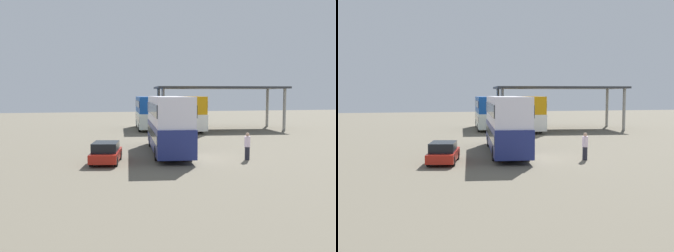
% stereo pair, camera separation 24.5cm
% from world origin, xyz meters
% --- Properties ---
extents(ground_plane, '(140.00, 140.00, 0.00)m').
position_xyz_m(ground_plane, '(0.00, 0.00, 0.00)').
color(ground_plane, '#665F4F').
extents(double_decker_main, '(3.78, 11.31, 4.19)m').
position_xyz_m(double_decker_main, '(-1.13, 2.95, 2.30)').
color(double_decker_main, navy).
rests_on(double_decker_main, ground_plane).
extents(parked_hatchback, '(2.40, 4.09, 1.35)m').
position_xyz_m(parked_hatchback, '(-5.94, -0.39, 0.67)').
color(parked_hatchback, '#B11E13').
rests_on(parked_hatchback, ground_plane).
extents(double_decker_near_canopy, '(3.51, 10.29, 4.04)m').
position_xyz_m(double_decker_near_canopy, '(0.71, 22.34, 2.22)').
color(double_decker_near_canopy, silver).
rests_on(double_decker_near_canopy, ground_plane).
extents(double_decker_mid_row, '(2.68, 11.02, 4.11)m').
position_xyz_m(double_decker_mid_row, '(4.84, 19.88, 2.26)').
color(double_decker_mid_row, white).
rests_on(double_decker_mid_row, ground_plane).
extents(depot_canopy, '(16.72, 8.44, 5.30)m').
position_xyz_m(depot_canopy, '(9.71, 21.06, 4.94)').
color(depot_canopy, '#33353A').
rests_on(depot_canopy, ground_plane).
extents(pedestrian_waiting, '(0.38, 0.38, 1.82)m').
position_xyz_m(pedestrian_waiting, '(3.29, -1.32, 0.92)').
color(pedestrian_waiting, '#262633').
rests_on(pedestrian_waiting, ground_plane).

